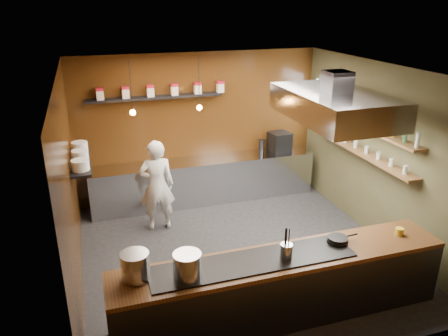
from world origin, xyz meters
name	(u,v)px	position (x,y,z in m)	size (l,w,h in m)	color
floor	(240,253)	(0.00, 0.00, 0.00)	(5.00, 5.00, 0.00)	black
back_wall	(200,127)	(0.00, 2.50, 1.50)	(5.00, 5.00, 0.00)	#3D210B
left_wall	(70,190)	(-2.50, 0.00, 1.50)	(5.00, 5.00, 0.00)	#3D210B
right_wall	(379,153)	(2.50, 0.00, 1.50)	(5.00, 5.00, 0.00)	#434226
ceiling	(242,71)	(0.00, 0.00, 3.00)	(5.00, 5.00, 0.00)	silver
window_pane	(327,108)	(2.45, 1.70, 1.90)	(1.00, 1.00, 0.00)	white
prep_counter	(205,180)	(0.00, 2.17, 0.45)	(4.60, 0.65, 0.90)	silver
pass_counter	(281,287)	(0.00, -1.60, 0.47)	(4.40, 0.72, 0.94)	#38383D
tin_shelf	(155,97)	(-0.90, 2.36, 2.20)	(2.60, 0.26, 0.04)	black
plate_shelf	(81,161)	(-2.34, 1.00, 1.55)	(0.30, 1.40, 0.04)	black
bottle_shelf_upper	(363,126)	(2.34, 0.30, 1.92)	(0.26, 2.80, 0.04)	brown
bottle_shelf_lower	(360,151)	(2.34, 0.30, 1.45)	(0.26, 2.80, 0.04)	brown
extractor_hood	(335,105)	(1.30, -0.40, 2.51)	(1.20, 2.00, 0.72)	#38383D
pendant_left	(133,110)	(-1.40, 1.70, 2.15)	(0.10, 0.10, 0.95)	black
pendant_right	(199,105)	(-0.20, 1.70, 2.15)	(0.10, 0.10, 0.95)	black
storage_tins	(162,90)	(-0.75, 2.36, 2.33)	(2.43, 0.13, 0.22)	beige
plate_stacks	(80,155)	(-2.34, 1.00, 1.65)	(0.26, 1.16, 0.16)	white
bottles	(364,118)	(2.34, 0.30, 2.06)	(0.06, 2.66, 0.24)	silver
wine_glasses	(361,147)	(2.34, 0.30, 1.53)	(0.07, 2.37, 0.13)	silver
stockpot_large	(135,266)	(-1.82, -1.51, 1.10)	(0.33, 0.33, 0.32)	silver
stockpot_small	(187,265)	(-1.25, -1.68, 1.10)	(0.33, 0.33, 0.31)	silver
utensil_crock	(286,251)	(0.01, -1.67, 1.04)	(0.15, 0.15, 0.20)	#B0B2B7
frying_pan	(338,240)	(0.83, -1.52, 0.97)	(0.46, 0.29, 0.07)	black
butter_jar	(399,231)	(1.76, -1.58, 0.97)	(0.11, 0.11, 0.10)	gold
espresso_machine	(280,142)	(1.68, 2.22, 1.10)	(0.41, 0.39, 0.41)	black
chef	(157,186)	(-1.12, 1.28, 0.85)	(0.62, 0.40, 1.69)	silver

